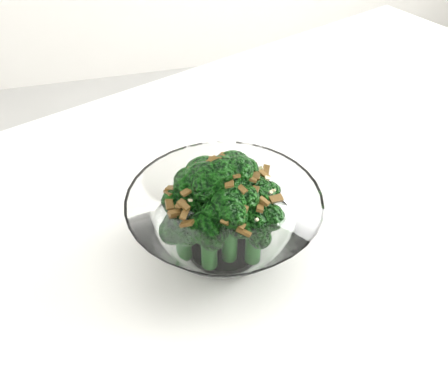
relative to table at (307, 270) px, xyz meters
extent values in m
cube|color=white|center=(0.00, 0.00, 0.05)|extent=(1.41, 1.19, 0.04)
cylinder|color=white|center=(0.38, 0.51, -0.33)|extent=(0.04, 0.04, 0.71)
cylinder|color=white|center=(-0.10, 0.00, 0.07)|extent=(0.08, 0.08, 0.01)
cylinder|color=#185316|center=(-0.10, 0.00, 0.11)|extent=(0.02, 0.02, 0.07)
sphere|color=#124B0E|center=(-0.10, 0.00, 0.16)|extent=(0.05, 0.05, 0.05)
cylinder|color=#185316|center=(-0.09, 0.02, 0.11)|extent=(0.02, 0.02, 0.07)
sphere|color=#124B0E|center=(-0.09, 0.02, 0.16)|extent=(0.04, 0.04, 0.04)
cylinder|color=#185316|center=(-0.12, 0.01, 0.11)|extent=(0.02, 0.02, 0.07)
sphere|color=#124B0E|center=(-0.12, 0.01, 0.15)|extent=(0.04, 0.04, 0.04)
cylinder|color=#185316|center=(-0.10, -0.02, 0.11)|extent=(0.02, 0.02, 0.06)
sphere|color=#124B0E|center=(-0.10, -0.02, 0.15)|extent=(0.04, 0.04, 0.04)
cylinder|color=#185316|center=(-0.07, 0.00, 0.10)|extent=(0.02, 0.02, 0.05)
sphere|color=#124B0E|center=(-0.07, 0.00, 0.14)|extent=(0.04, 0.04, 0.04)
cylinder|color=#185316|center=(-0.13, 0.01, 0.10)|extent=(0.02, 0.02, 0.05)
sphere|color=#124B0E|center=(-0.13, 0.01, 0.14)|extent=(0.04, 0.04, 0.04)
cylinder|color=#185316|center=(-0.08, -0.03, 0.10)|extent=(0.02, 0.02, 0.05)
sphere|color=#124B0E|center=(-0.08, -0.03, 0.13)|extent=(0.04, 0.04, 0.04)
cylinder|color=#185316|center=(-0.12, -0.03, 0.10)|extent=(0.02, 0.02, 0.04)
sphere|color=#124B0E|center=(-0.12, -0.03, 0.13)|extent=(0.04, 0.04, 0.04)
cylinder|color=#185316|center=(-0.06, 0.02, 0.10)|extent=(0.02, 0.02, 0.04)
sphere|color=#124B0E|center=(-0.06, 0.02, 0.12)|extent=(0.03, 0.03, 0.03)
cylinder|color=#185316|center=(-0.15, -0.01, 0.09)|extent=(0.02, 0.02, 0.03)
sphere|color=#124B0E|center=(-0.15, -0.01, 0.12)|extent=(0.04, 0.04, 0.04)
cylinder|color=#185316|center=(-0.10, 0.04, 0.10)|extent=(0.02, 0.02, 0.04)
sphere|color=#124B0E|center=(-0.10, 0.04, 0.12)|extent=(0.03, 0.03, 0.03)
cylinder|color=#185316|center=(-0.11, 0.03, 0.10)|extent=(0.02, 0.02, 0.05)
sphere|color=#124B0E|center=(-0.11, 0.03, 0.14)|extent=(0.04, 0.04, 0.04)
cube|color=brown|center=(-0.11, 0.01, 0.17)|extent=(0.01, 0.01, 0.01)
cube|color=brown|center=(-0.11, 0.00, 0.18)|extent=(0.01, 0.01, 0.01)
cube|color=brown|center=(-0.13, 0.02, 0.16)|extent=(0.01, 0.01, 0.01)
cube|color=brown|center=(-0.07, 0.00, 0.16)|extent=(0.01, 0.01, 0.01)
cube|color=brown|center=(-0.09, 0.03, 0.16)|extent=(0.01, 0.01, 0.00)
cube|color=brown|center=(-0.05, 0.02, 0.15)|extent=(0.01, 0.01, 0.01)
cube|color=brown|center=(-0.08, -0.02, 0.16)|extent=(0.01, 0.01, 0.00)
cube|color=brown|center=(-0.14, -0.02, 0.15)|extent=(0.01, 0.01, 0.01)
cube|color=brown|center=(-0.10, 0.05, 0.14)|extent=(0.01, 0.01, 0.01)
cube|color=brown|center=(-0.16, -0.01, 0.15)|extent=(0.01, 0.01, 0.01)
cube|color=brown|center=(-0.10, -0.04, 0.16)|extent=(0.01, 0.01, 0.01)
cube|color=brown|center=(-0.11, -0.04, 0.15)|extent=(0.02, 0.02, 0.01)
cube|color=brown|center=(-0.15, -0.01, 0.14)|extent=(0.01, 0.01, 0.01)
cube|color=brown|center=(-0.10, 0.05, 0.15)|extent=(0.01, 0.01, 0.00)
cube|color=brown|center=(-0.14, -0.01, 0.16)|extent=(0.01, 0.01, 0.00)
cube|color=brown|center=(-0.12, 0.00, 0.17)|extent=(0.01, 0.01, 0.00)
cube|color=brown|center=(-0.15, 0.01, 0.15)|extent=(0.01, 0.01, 0.01)
cube|color=brown|center=(-0.06, 0.03, 0.15)|extent=(0.01, 0.01, 0.00)
cube|color=brown|center=(-0.09, -0.02, 0.17)|extent=(0.01, 0.02, 0.00)
cube|color=brown|center=(-0.08, -0.01, 0.17)|extent=(0.02, 0.01, 0.01)
cube|color=brown|center=(-0.07, -0.03, 0.15)|extent=(0.01, 0.01, 0.01)
cube|color=brown|center=(-0.10, -0.05, 0.15)|extent=(0.01, 0.01, 0.01)
cube|color=brown|center=(-0.09, 0.04, 0.15)|extent=(0.01, 0.01, 0.01)
cube|color=brown|center=(-0.15, -0.01, 0.15)|extent=(0.01, 0.01, 0.01)
cube|color=brown|center=(-0.15, -0.02, 0.15)|extent=(0.01, 0.01, 0.01)
cube|color=brown|center=(-0.10, -0.06, 0.14)|extent=(0.01, 0.01, 0.01)
cube|color=brown|center=(-0.06, 0.01, 0.15)|extent=(0.01, 0.01, 0.01)
cube|color=brown|center=(-0.15, 0.01, 0.15)|extent=(0.01, 0.01, 0.01)
cube|color=brown|center=(-0.12, 0.03, 0.16)|extent=(0.01, 0.01, 0.01)
cube|color=brown|center=(-0.09, 0.01, 0.17)|extent=(0.01, 0.01, 0.00)
cube|color=brown|center=(-0.08, -0.04, 0.15)|extent=(0.01, 0.01, 0.01)
cube|color=brown|center=(-0.07, 0.04, 0.15)|extent=(0.01, 0.01, 0.00)
cube|color=brown|center=(-0.09, 0.01, 0.17)|extent=(0.01, 0.01, 0.00)
cube|color=brown|center=(-0.10, 0.02, 0.17)|extent=(0.01, 0.01, 0.01)
cube|color=brown|center=(-0.06, -0.02, 0.15)|extent=(0.02, 0.01, 0.01)
cube|color=brown|center=(-0.15, -0.03, 0.15)|extent=(0.01, 0.01, 0.01)
cube|color=brown|center=(-0.11, 0.01, 0.17)|extent=(0.01, 0.01, 0.01)
cube|color=brown|center=(-0.10, -0.02, 0.17)|extent=(0.01, 0.01, 0.00)
cube|color=brown|center=(-0.15, 0.02, 0.14)|extent=(0.01, 0.01, 0.01)
cube|color=brown|center=(-0.10, -0.01, 0.18)|extent=(0.01, 0.01, 0.01)
cube|color=brown|center=(-0.11, 0.01, 0.18)|extent=(0.01, 0.01, 0.01)
cube|color=brown|center=(-0.15, -0.03, 0.14)|extent=(0.01, 0.01, 0.01)
cube|color=brown|center=(-0.10, 0.03, 0.16)|extent=(0.01, 0.01, 0.01)
cube|color=brown|center=(-0.08, -0.01, 0.17)|extent=(0.01, 0.01, 0.01)
cube|color=brown|center=(-0.06, 0.03, 0.15)|extent=(0.01, 0.01, 0.01)
cube|color=brown|center=(-0.08, 0.00, 0.17)|extent=(0.01, 0.01, 0.01)
cube|color=brown|center=(-0.12, -0.01, 0.17)|extent=(0.01, 0.01, 0.01)
cube|color=brown|center=(-0.13, 0.03, 0.16)|extent=(0.01, 0.01, 0.01)
cube|color=brown|center=(-0.10, -0.02, 0.17)|extent=(0.01, 0.01, 0.00)
cube|color=beige|center=(-0.07, 0.02, 0.16)|extent=(0.00, 0.01, 0.00)
cube|color=beige|center=(-0.11, -0.01, 0.18)|extent=(0.01, 0.01, 0.00)
cube|color=beige|center=(-0.13, 0.03, 0.15)|extent=(0.00, 0.00, 0.00)
cube|color=beige|center=(-0.09, -0.03, 0.16)|extent=(0.01, 0.01, 0.00)
cube|color=beige|center=(-0.08, -0.05, 0.15)|extent=(0.00, 0.00, 0.00)
cube|color=beige|center=(-0.06, -0.02, 0.15)|extent=(0.00, 0.00, 0.00)
cube|color=beige|center=(-0.09, 0.00, 0.17)|extent=(0.01, 0.01, 0.00)
cube|color=beige|center=(-0.09, -0.02, 0.17)|extent=(0.00, 0.00, 0.00)
cube|color=beige|center=(-0.10, 0.03, 0.16)|extent=(0.01, 0.01, 0.01)
cube|color=beige|center=(-0.06, 0.02, 0.15)|extent=(0.01, 0.01, 0.01)
cube|color=beige|center=(-0.06, -0.01, 0.15)|extent=(0.00, 0.00, 0.00)
cube|color=beige|center=(-0.10, -0.04, 0.16)|extent=(0.00, 0.00, 0.00)
cube|color=beige|center=(-0.07, 0.02, 0.15)|extent=(0.00, 0.00, 0.00)
cube|color=beige|center=(-0.06, 0.00, 0.15)|extent=(0.01, 0.01, 0.00)
cube|color=beige|center=(-0.10, 0.01, 0.18)|extent=(0.00, 0.00, 0.00)
cube|color=beige|center=(-0.14, -0.02, 0.16)|extent=(0.00, 0.00, 0.00)
camera|label=1|loc=(-0.19, -0.35, 0.46)|focal=40.00mm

